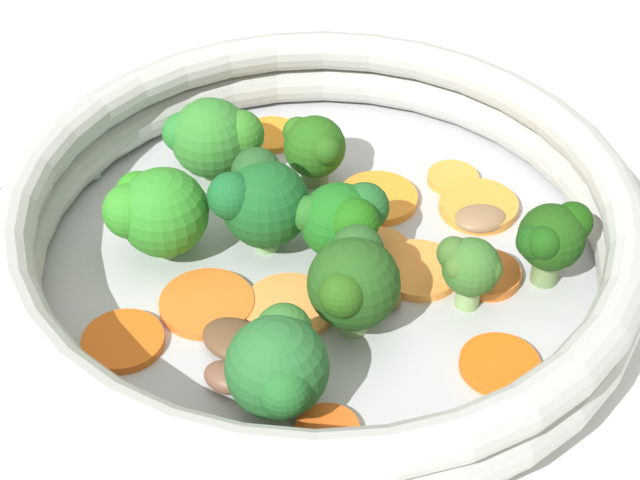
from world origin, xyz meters
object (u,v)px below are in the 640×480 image
broccoli_floret_3 (343,220)px  broccoli_floret_7 (259,202)px  broccoli_floret_5 (213,136)px  carrot_slice_6 (375,253)px  carrot_slice_7 (327,431)px  broccoli_floret_4 (353,281)px  broccoli_floret_8 (470,266)px  broccoli_floret_1 (314,147)px  carrot_slice_2 (288,307)px  broccoli_floret_0 (154,211)px  skillet (320,272)px  carrot_slice_0 (478,206)px  carrot_slice_1 (378,198)px  broccoli_floret_6 (279,365)px  mushroom_piece_0 (382,296)px  mushroom_piece_3 (235,340)px  carrot_slice_11 (207,303)px  mushroom_piece_1 (227,377)px  carrot_slice_9 (453,178)px  carrot_slice_5 (123,341)px  mushroom_piece_2 (480,218)px  carrot_slice_8 (486,274)px  carrot_slice_4 (500,365)px  carrot_slice_10 (419,270)px  broccoli_floret_2 (552,238)px

broccoli_floret_3 → broccoli_floret_7: bearing=100.6°
broccoli_floret_5 → carrot_slice_6: bearing=-105.2°
carrot_slice_7 → broccoli_floret_4: broccoli_floret_4 is taller
broccoli_floret_5 → broccoli_floret_8: size_ratio=1.37×
broccoli_floret_4 → broccoli_floret_8: bearing=-50.8°
broccoli_floret_1 → broccoli_floret_7: broccoli_floret_7 is taller
carrot_slice_2 → broccoli_floret_0: size_ratio=0.89×
skillet → broccoli_floret_5: 0.10m
carrot_slice_0 → broccoli_floret_0: broccoli_floret_0 is taller
carrot_slice_1 → broccoli_floret_6: bearing=-175.8°
mushroom_piece_0 → mushroom_piece_3: 0.08m
broccoli_floret_0 → mushroom_piece_3: size_ratio=1.51×
carrot_slice_11 → mushroom_piece_3: 0.03m
mushroom_piece_0 → mushroom_piece_1: bearing=149.7°
carrot_slice_9 → carrot_slice_7: bearing=-178.6°
carrot_slice_5 → mushroom_piece_2: bearing=-40.8°
skillet → carrot_slice_1: carrot_slice_1 is taller
carrot_slice_5 → mushroom_piece_0: 0.13m
carrot_slice_8 → broccoli_floret_5: (0.02, 0.17, 0.02)m
carrot_slice_4 → mushroom_piece_1: bearing=118.2°
carrot_slice_4 → mushroom_piece_3: mushroom_piece_3 is taller
carrot_slice_5 → broccoli_floret_1: 0.16m
carrot_slice_10 → carrot_slice_7: bearing=178.6°
carrot_slice_9 → carrot_slice_6: bearing=166.5°
broccoli_floret_3 → mushroom_piece_1: (-0.10, 0.02, -0.02)m
carrot_slice_5 → broccoli_floret_1: bearing=-12.5°
broccoli_floret_2 → carrot_slice_10: bearing=108.7°
carrot_slice_10 → mushroom_piece_2: mushroom_piece_2 is taller
broccoli_floret_3 → carrot_slice_0: bearing=-38.9°
carrot_slice_5 → broccoli_floret_6: (-0.00, -0.09, 0.03)m
mushroom_piece_0 → carrot_slice_0: bearing=-14.6°
carrot_slice_6 → carrot_slice_8: bearing=-83.8°
broccoli_floret_1 → broccoli_floret_4: broccoli_floret_4 is taller
carrot_slice_11 → broccoli_floret_0: size_ratio=0.92×
carrot_slice_2 → carrot_slice_10: 0.07m
broccoli_floret_1 → broccoli_floret_7: (-0.06, 0.00, 0.01)m
broccoli_floret_1 → mushroom_piece_2: size_ratio=1.43×
carrot_slice_9 → broccoli_floret_6: size_ratio=0.54×
skillet → broccoli_floret_5: size_ratio=5.57×
carrot_slice_5 → carrot_slice_8: carrot_slice_8 is taller
carrot_slice_1 → broccoli_floret_1: size_ratio=1.06×
broccoli_floret_5 → mushroom_piece_1: bearing=-150.7°
mushroom_piece_2 → broccoli_floret_4: bearing=160.3°
broccoli_floret_2 → mushroom_piece_1: 0.18m
carrot_slice_8 → carrot_slice_9: bearing=30.1°
carrot_slice_2 → broccoli_floret_4: 0.04m
skillet → carrot_slice_11: bearing=143.9°
carrot_slice_6 → mushroom_piece_0: size_ratio=1.90×
broccoli_floret_4 → broccoli_floret_8: 0.06m
carrot_slice_1 → broccoli_floret_5: size_ratio=0.80×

